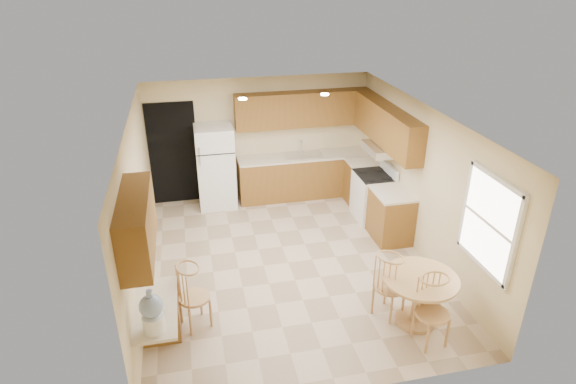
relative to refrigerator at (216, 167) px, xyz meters
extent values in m
plane|color=tan|center=(0.95, -2.40, -0.83)|extent=(5.50, 5.50, 0.00)
cube|color=white|center=(0.95, -2.40, 1.67)|extent=(4.50, 5.50, 0.02)
cube|color=beige|center=(0.95, 0.35, 0.42)|extent=(4.50, 0.02, 2.50)
cube|color=beige|center=(0.95, -5.15, 0.42)|extent=(4.50, 0.02, 2.50)
cube|color=beige|center=(-1.30, -2.40, 0.42)|extent=(0.02, 5.50, 2.50)
cube|color=beige|center=(3.20, -2.40, 0.42)|extent=(0.02, 5.50, 2.50)
cube|color=black|center=(-0.80, 0.34, 0.22)|extent=(0.90, 0.02, 2.10)
cube|color=brown|center=(1.83, 0.05, -0.40)|extent=(2.75, 0.60, 0.87)
cube|color=beige|center=(1.83, 0.05, 0.06)|extent=(2.75, 0.63, 0.04)
cube|color=brown|center=(2.90, -0.54, -0.40)|extent=(0.60, 0.59, 0.87)
cube|color=beige|center=(2.90, -0.54, 0.06)|extent=(0.63, 0.59, 0.04)
cube|color=brown|center=(2.90, -2.00, -0.40)|extent=(0.60, 0.80, 0.87)
cube|color=beige|center=(2.90, -2.00, 0.06)|extent=(0.63, 0.80, 0.04)
cube|color=brown|center=(1.83, 0.19, 1.02)|extent=(2.75, 0.33, 0.70)
cube|color=brown|center=(3.04, -1.19, 1.02)|extent=(0.33, 2.42, 0.70)
cube|color=brown|center=(-1.13, -4.00, 1.02)|extent=(0.33, 1.40, 0.70)
cube|color=silver|center=(1.80, 0.05, 0.08)|extent=(0.78, 0.44, 0.01)
cube|color=silver|center=(2.95, -1.22, 0.59)|extent=(0.50, 0.76, 0.14)
cube|color=brown|center=(-1.05, -3.72, -0.47)|extent=(0.48, 0.42, 0.72)
cube|color=beige|center=(-1.05, -4.10, -0.08)|extent=(0.50, 1.20, 0.04)
cube|color=white|center=(3.18, -4.25, 0.67)|extent=(0.05, 1.00, 1.20)
cube|color=white|center=(3.17, -4.25, 1.29)|extent=(0.05, 1.10, 0.06)
cube|color=white|center=(3.17, -4.25, 0.05)|extent=(0.05, 1.10, 0.06)
cube|color=white|center=(3.17, -4.78, 0.67)|extent=(0.05, 0.06, 1.28)
cube|color=white|center=(3.17, -3.72, 0.67)|extent=(0.05, 0.06, 1.28)
cylinder|color=white|center=(0.45, -1.20, 1.65)|extent=(0.14, 0.14, 0.02)
cylinder|color=white|center=(1.85, -1.20, 1.65)|extent=(0.14, 0.14, 0.02)
cube|color=white|center=(0.00, 0.00, 0.00)|extent=(0.74, 0.69, 1.67)
cube|color=black|center=(0.00, -0.35, 0.39)|extent=(0.72, 0.01, 0.02)
cube|color=silver|center=(-0.31, -0.36, 0.29)|extent=(0.03, 0.03, 0.18)
cube|color=silver|center=(-0.31, -0.36, 0.49)|extent=(0.03, 0.03, 0.14)
cube|color=white|center=(2.87, -1.22, -0.38)|extent=(0.65, 0.76, 0.90)
cube|color=black|center=(2.87, -1.22, 0.07)|extent=(0.64, 0.75, 0.02)
cube|color=white|center=(3.15, -1.22, 0.17)|extent=(0.06, 0.76, 0.18)
cylinder|color=tan|center=(2.35, -4.20, -0.80)|extent=(0.54, 0.54, 0.06)
cylinder|color=tan|center=(2.35, -4.20, -0.47)|extent=(0.14, 0.14, 0.67)
cylinder|color=tan|center=(2.35, -4.20, -0.11)|extent=(1.01, 1.01, 0.04)
cylinder|color=tan|center=(2.04, -3.95, -0.38)|extent=(0.43, 0.43, 0.04)
cylinder|color=tan|center=(1.89, -3.80, -0.61)|extent=(0.04, 0.04, 0.46)
cylinder|color=tan|center=(2.20, -3.80, -0.61)|extent=(0.04, 0.04, 0.46)
cylinder|color=tan|center=(1.89, -4.10, -0.61)|extent=(0.04, 0.04, 0.46)
cylinder|color=tan|center=(2.20, -4.10, -0.61)|extent=(0.04, 0.04, 0.46)
cylinder|color=tan|center=(2.35, -4.60, -0.37)|extent=(0.43, 0.43, 0.04)
cylinder|color=tan|center=(2.20, -4.45, -0.60)|extent=(0.04, 0.04, 0.46)
cylinder|color=tan|center=(2.50, -4.45, -0.60)|extent=(0.04, 0.04, 0.46)
cylinder|color=tan|center=(2.20, -4.75, -0.60)|extent=(0.04, 0.04, 0.46)
cylinder|color=tan|center=(2.50, -4.75, -0.60)|extent=(0.04, 0.04, 0.46)
cylinder|color=tan|center=(-0.60, -3.60, -0.38)|extent=(0.42, 0.42, 0.04)
cylinder|color=tan|center=(-0.75, -3.45, -0.61)|extent=(0.04, 0.04, 0.45)
cylinder|color=tan|center=(-0.45, -3.45, -0.61)|extent=(0.04, 0.04, 0.45)
cylinder|color=tan|center=(-0.75, -3.75, -0.61)|extent=(0.04, 0.04, 0.45)
cylinder|color=tan|center=(-0.45, -3.75, -0.61)|extent=(0.04, 0.04, 0.45)
cylinder|color=white|center=(-1.05, -4.52, 0.04)|extent=(0.25, 0.25, 0.21)
sphere|color=#819CC7|center=(-1.05, -4.52, 0.28)|extent=(0.26, 0.26, 0.26)
cylinder|color=#819CC7|center=(-1.05, -4.52, 0.45)|extent=(0.07, 0.07, 0.08)
camera|label=1|loc=(-0.48, -8.94, 3.66)|focal=30.00mm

